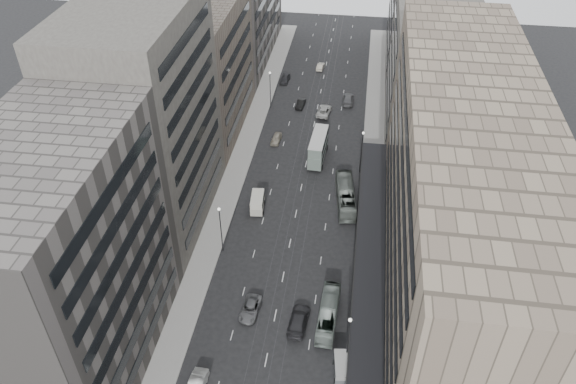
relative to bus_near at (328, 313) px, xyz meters
The scene contains 26 objects.
ground 7.21m from the bus_near, 169.98° to the right, with size 220.00×220.00×0.00m, color black.
sidewalk_right 36.64m from the bus_near, 82.11° to the left, with size 4.00×125.00×0.15m, color gray.
sidewalk_left 40.95m from the bus_near, 117.62° to the left, with size 4.00×125.00×0.15m, color gray.
department_store 20.99m from the bus_near, 25.05° to the left, with size 19.20×60.00×30.00m.
building_right_mid 53.87m from the bus_near, 74.03° to the left, with size 15.00×28.00×24.00m, color #4A4640.
building_right_far 83.03m from the bus_near, 79.81° to the left, with size 15.00×32.00×28.00m, color #69635E.
building_left_a 32.90m from the bus_near, 162.03° to the right, with size 15.00×28.00×30.00m, color #69635E.
building_left_b 37.04m from the bus_near, 148.04° to the left, with size 15.00×26.00×34.00m, color #4A4640.
building_left_c 54.22m from the bus_near, 122.46° to the left, with size 15.00×28.00×25.00m, color #6A5F52.
lamp_right_near 7.82m from the bus_near, 66.39° to the right, with size 0.44×0.44×8.32m.
lamp_right_far 34.10m from the bus_near, 85.39° to the left, with size 0.44×0.44×8.32m.
lamp_left_near 20.22m from the bus_near, 147.15° to the left, with size 0.44×0.44×8.32m.
lamp_left_far 56.43m from the bus_near, 107.23° to the left, with size 0.44×0.44×8.32m.
bus_near is the anchor object (origin of this frame).
bus_far 24.66m from the bus_near, 88.36° to the left, with size 2.66×11.35×3.16m, color slate.
double_decker 37.05m from the bus_near, 97.84° to the left, with size 3.12×8.96×4.83m.
vw_microbus 8.08m from the bus_near, 74.01° to the right, with size 2.19×4.09×2.11m.
panel_van 24.82m from the bus_near, 122.41° to the left, with size 2.46×4.51×2.74m.
sedan_2 10.34m from the bus_near, behind, with size 2.28×4.94×1.37m, color slate.
sedan_3 3.95m from the bus_near, 161.30° to the right, with size 2.39×5.88×1.71m, color #242426.
sedan_4 43.44m from the bus_near, 108.08° to the left, with size 1.64×4.09×1.39m, color gray.
sedan_5 56.31m from the bus_near, 100.77° to the left, with size 1.47×4.23×1.39m, color black.
sedan_6 53.35m from the bus_near, 95.83° to the left, with size 2.55×5.52×1.54m, color #B7B6B2.
sedan_7 58.58m from the bus_near, 90.80° to the left, with size 2.29×5.64×1.64m, color #525355.
sedan_8 67.87m from the bus_near, 103.18° to the left, with size 1.82×4.52×1.54m, color #29282B.
sedan_9 74.09m from the bus_near, 96.31° to the left, with size 1.41×4.03×1.33m, color beige.
Camera 1 is at (8.51, -46.53, 58.82)m, focal length 35.00 mm.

